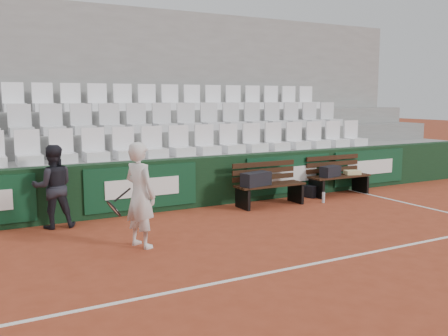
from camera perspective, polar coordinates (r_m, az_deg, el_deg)
ground at (r=6.40m, az=4.28°, el=-12.04°), size 80.00×80.00×0.00m
court_baseline at (r=6.40m, az=4.28°, el=-12.01°), size 18.00×0.06×0.01m
back_barrier at (r=9.78m, az=-8.13°, el=-2.03°), size 18.00×0.34×1.00m
grandstand_tier_front at (r=10.35m, az=-9.71°, el=-1.52°), size 18.00×0.95×1.00m
grandstand_tier_mid at (r=11.21m, az=-11.32°, el=0.33°), size 18.00×0.95×1.45m
grandstand_tier_back at (r=12.09m, az=-12.69°, el=1.91°), size 18.00×0.95×1.90m
grandstand_rear_wall at (r=12.62m, az=-13.66°, el=7.82°), size 18.00×0.30×4.40m
seat_row_front at (r=10.08m, az=-9.50°, el=2.91°), size 11.90×0.44×0.63m
seat_row_mid at (r=10.95m, az=-11.19°, el=5.62°), size 11.90×0.44×0.63m
seat_row_back at (r=11.85m, az=-12.65°, el=7.93°), size 11.90×0.44×0.63m
bench_left at (r=10.28m, az=5.27°, el=-3.06°), size 1.50×0.56×0.45m
bench_right at (r=11.66m, az=13.01°, el=-1.91°), size 1.50×0.56×0.45m
sports_bag_left at (r=9.98m, az=3.67°, el=-1.27°), size 0.68×0.41×0.27m
sports_bag_right at (r=11.37m, az=12.06°, el=-0.38°), size 0.55×0.36×0.24m
towel at (r=11.82m, az=14.45°, el=-0.49°), size 0.39×0.33×0.09m
sports_bag_ground at (r=11.35m, az=10.22°, el=-2.59°), size 0.48×0.35×0.26m
water_bottle_near at (r=9.95m, az=2.50°, el=-4.03°), size 0.07×0.07×0.24m
water_bottle_far at (r=10.73m, az=11.29°, el=-3.33°), size 0.06×0.06×0.22m
tennis_player at (r=7.42m, az=-9.58°, el=-3.06°), size 0.77×0.67×1.56m
ball_kid at (r=8.90m, az=-18.93°, el=-2.03°), size 0.73×0.60×1.42m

